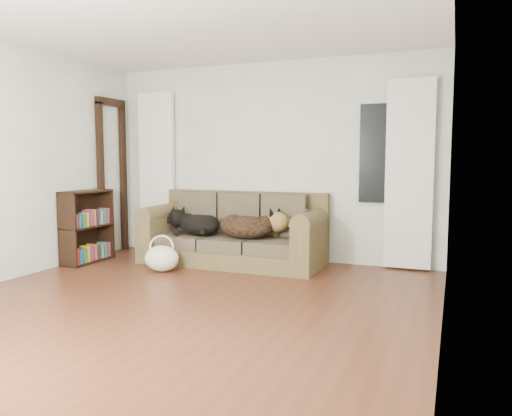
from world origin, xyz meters
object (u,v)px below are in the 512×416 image
at_px(dog_shepherd, 250,227).
at_px(bookshelf, 87,224).
at_px(tote_bag, 162,258).
at_px(sofa, 232,229).
at_px(dog_black_lab, 197,225).

relative_size(dog_shepherd, bookshelf, 0.76).
distance_m(tote_bag, bookshelf, 1.25).
bearing_deg(tote_bag, bookshelf, 174.44).
bearing_deg(bookshelf, dog_shepherd, 13.81).
height_order(tote_bag, bookshelf, bookshelf).
bearing_deg(sofa, tote_bag, -129.09).
distance_m(sofa, dog_shepherd, 0.28).
height_order(dog_black_lab, bookshelf, bookshelf).
height_order(sofa, dog_black_lab, sofa).
xyz_separation_m(dog_black_lab, tote_bag, (-0.10, -0.69, -0.32)).
bearing_deg(dog_black_lab, dog_shepherd, 28.18).
height_order(sofa, dog_shepherd, sofa).
xyz_separation_m(tote_bag, bookshelf, (-1.19, 0.12, 0.34)).
xyz_separation_m(dog_shepherd, tote_bag, (-0.86, -0.67, -0.33)).
bearing_deg(dog_black_lab, sofa, 33.76).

